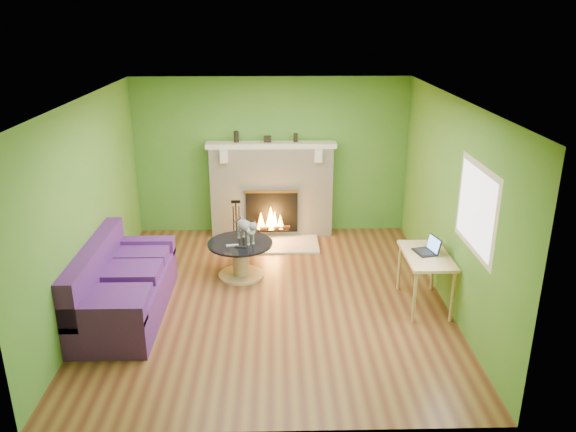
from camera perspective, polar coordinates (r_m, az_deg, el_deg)
name	(u,v)px	position (r m, az deg, el deg)	size (l,w,h in m)	color
floor	(272,298)	(7.48, -1.68, -8.35)	(5.00, 5.00, 0.00)	#5D2D1A
ceiling	(269,99)	(6.65, -1.91, 11.76)	(5.00, 5.00, 0.00)	white
wall_back	(271,156)	(9.36, -1.70, 6.08)	(5.00, 5.00, 0.00)	#43852B
wall_front	(269,304)	(4.67, -1.96, -8.89)	(5.00, 5.00, 0.00)	#43852B
wall_left	(88,207)	(7.33, -19.65, 0.91)	(5.00, 5.00, 0.00)	#43852B
wall_right	(450,204)	(7.30, 16.17, 1.20)	(5.00, 5.00, 0.00)	#43852B
window_frame	(476,209)	(6.41, 18.59, 0.71)	(1.20, 1.20, 0.00)	silver
window_pane	(476,209)	(6.41, 18.52, 0.71)	(1.06, 1.06, 0.00)	white
fireplace	(272,190)	(9.33, -1.67, 2.65)	(2.10, 0.46, 1.58)	beige
hearth	(272,244)	(9.10, -1.64, -2.87)	(1.50, 0.75, 0.03)	beige
mantel	(271,145)	(9.11, -1.72, 7.23)	(2.10, 0.28, 0.08)	silver
sofa	(121,288)	(7.27, -16.64, -7.02)	(0.92, 2.04, 0.92)	#4C1B67
coffee_table	(241,257)	(7.98, -4.84, -4.15)	(0.92, 0.92, 0.52)	#D9B375
desk	(426,261)	(7.27, 13.87, -4.42)	(0.55, 0.95, 0.71)	#D9B375
cat	(246,229)	(7.86, -4.32, -1.33)	(0.21, 0.58, 0.36)	slate
remote_silver	(232,245)	(7.78, -5.67, -2.98)	(0.17, 0.04, 0.02)	#959698
remote_black	(241,247)	(7.72, -4.82, -3.16)	(0.16, 0.04, 0.02)	black
laptop	(425,245)	(7.23, 13.75, -2.86)	(0.25, 0.29, 0.22)	black
fire_tools	(236,220)	(9.13, -5.27, -0.44)	(0.18, 0.18, 0.69)	black
mantel_vase_left	(236,137)	(9.13, -5.28, 8.02)	(0.08, 0.08, 0.18)	black
mantel_vase_right	(296,138)	(9.12, 0.77, 7.96)	(0.07, 0.07, 0.14)	black
mantel_box	(267,139)	(9.12, -2.10, 7.82)	(0.12, 0.08, 0.10)	black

